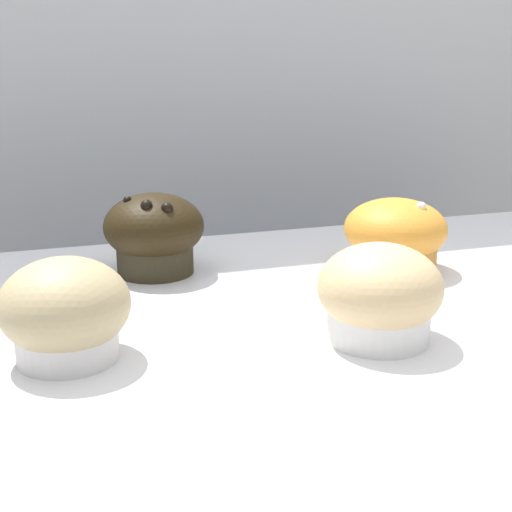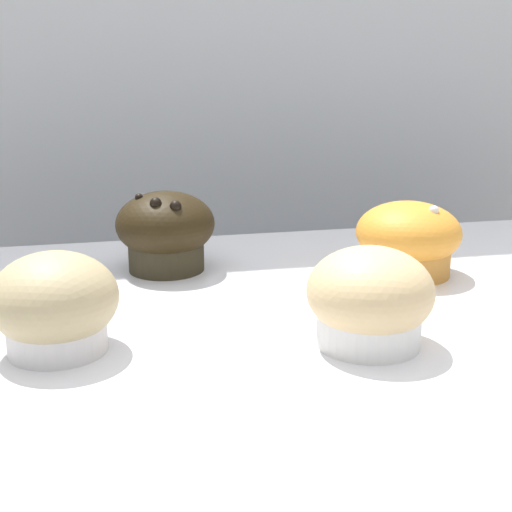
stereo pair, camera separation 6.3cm
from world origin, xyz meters
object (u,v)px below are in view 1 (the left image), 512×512
object	(u,v)px
muffin_front_center	(154,233)
muffin_front_left	(65,312)
muffin_back_left	(383,295)
muffin_back_right	(395,235)

from	to	relation	value
muffin_front_center	muffin_front_left	distance (m)	0.22
muffin_front_center	muffin_back_left	bearing A→B (deg)	-58.91
muffin_back_left	muffin_front_left	world-z (taller)	same
muffin_back_right	muffin_back_left	bearing A→B (deg)	-121.54
muffin_back_left	muffin_back_right	size ratio (longest dim) A/B	0.93
muffin_front_center	muffin_front_left	xyz separation A→B (m)	(-0.10, -0.19, -0.01)
muffin_front_center	muffin_back_right	world-z (taller)	muffin_front_center
muffin_front_center	muffin_back_left	size ratio (longest dim) A/B	1.04
muffin_back_left	muffin_front_left	xyz separation A→B (m)	(-0.24, 0.04, -0.00)
muffin_front_center	muffin_back_right	size ratio (longest dim) A/B	0.96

